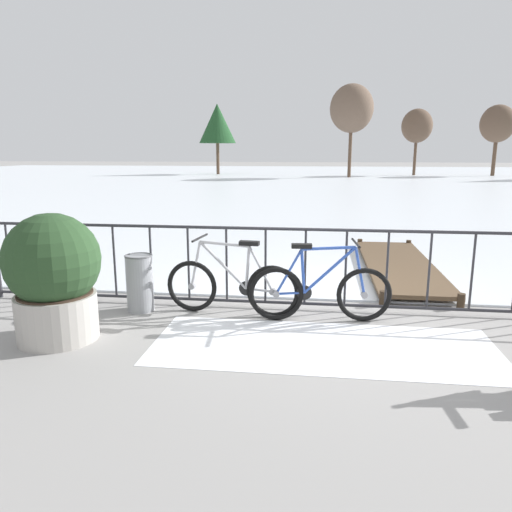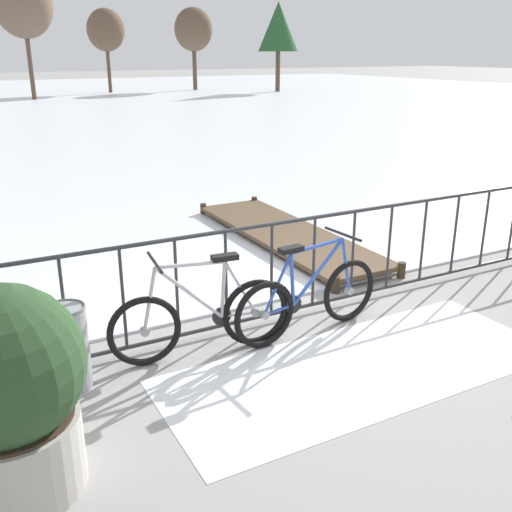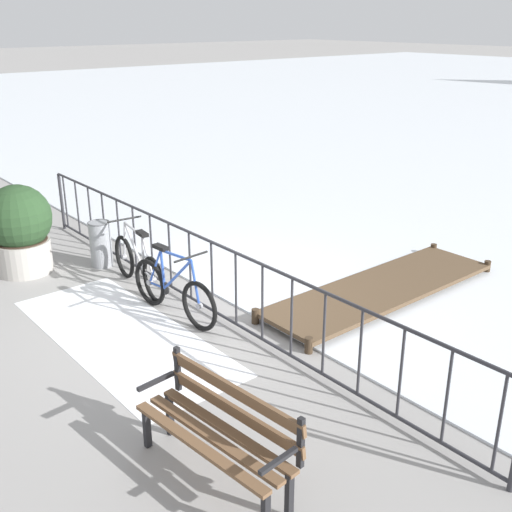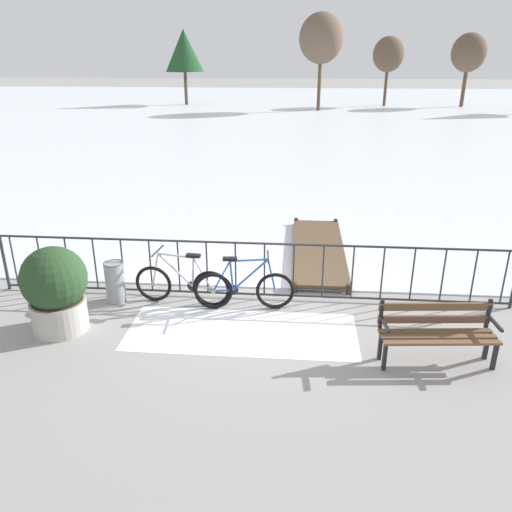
{
  "view_description": "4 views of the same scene",
  "coord_description": "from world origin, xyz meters",
  "px_view_note": "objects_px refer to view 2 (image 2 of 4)",
  "views": [
    {
      "loc": [
        -0.11,
        -6.03,
        2.02
      ],
      "look_at": [
        -0.85,
        -0.26,
        0.75
      ],
      "focal_mm": 34.09,
      "sensor_mm": 36.0,
      "label": 1
    },
    {
      "loc": [
        -2.99,
        -4.76,
        2.66
      ],
      "look_at": [
        -0.32,
        0.2,
        0.67
      ],
      "focal_mm": 40.88,
      "sensor_mm": 36.0,
      "label": 2
    },
    {
      "loc": [
        6.34,
        -4.3,
        3.72
      ],
      "look_at": [
        0.87,
        0.24,
        0.98
      ],
      "focal_mm": 43.53,
      "sensor_mm": 36.0,
      "label": 3
    },
    {
      "loc": [
        0.79,
        -8.13,
        4.1
      ],
      "look_at": [
        0.13,
        -0.33,
        0.95
      ],
      "focal_mm": 35.65,
      "sensor_mm": 36.0,
      "label": 4
    }
  ],
  "objects_px": {
    "bicycle_second": "(202,318)",
    "trash_bin": "(68,347)",
    "bicycle_near_railing": "(309,299)",
    "planter_with_shrub": "(5,390)"
  },
  "relations": [
    {
      "from": "bicycle_near_railing",
      "to": "bicycle_second",
      "type": "bearing_deg",
      "value": 174.88
    },
    {
      "from": "bicycle_second",
      "to": "trash_bin",
      "type": "relative_size",
      "value": 2.33
    },
    {
      "from": "bicycle_near_railing",
      "to": "planter_with_shrub",
      "type": "distance_m",
      "value": 3.0
    },
    {
      "from": "bicycle_near_railing",
      "to": "planter_with_shrub",
      "type": "relative_size",
      "value": 1.23
    },
    {
      "from": "trash_bin",
      "to": "bicycle_second",
      "type": "bearing_deg",
      "value": -0.0
    },
    {
      "from": "bicycle_second",
      "to": "planter_with_shrub",
      "type": "bearing_deg",
      "value": -149.01
    },
    {
      "from": "bicycle_near_railing",
      "to": "bicycle_second",
      "type": "distance_m",
      "value": 1.09
    },
    {
      "from": "bicycle_second",
      "to": "planter_with_shrub",
      "type": "xyz_separation_m",
      "value": [
        -1.74,
        -1.04,
        0.34
      ]
    },
    {
      "from": "bicycle_second",
      "to": "trash_bin",
      "type": "height_order",
      "value": "bicycle_second"
    },
    {
      "from": "bicycle_near_railing",
      "to": "trash_bin",
      "type": "relative_size",
      "value": 2.33
    }
  ]
}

